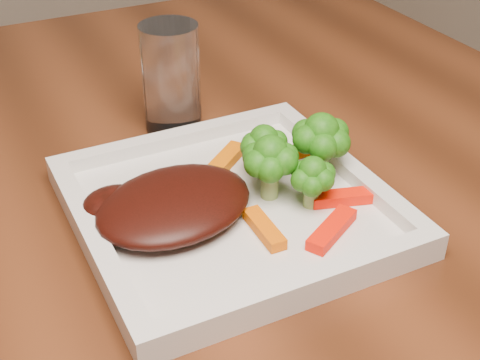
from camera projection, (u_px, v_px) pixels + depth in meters
name	position (u px, v px, depth m)	size (l,w,h in m)	color
plate	(230.00, 211.00, 0.61)	(0.27, 0.27, 0.01)	silver
steak	(174.00, 204.00, 0.58)	(0.14, 0.11, 0.03)	#350B08
broccoli_0	(264.00, 145.00, 0.63)	(0.05, 0.05, 0.07)	#2A7814
broccoli_1	(320.00, 148.00, 0.63)	(0.06, 0.06, 0.06)	#346310
broccoli_2	(312.00, 178.00, 0.59)	(0.05, 0.05, 0.06)	#237313
broccoli_3	(270.00, 168.00, 0.60)	(0.06, 0.06, 0.06)	#1F7413
carrot_0	(332.00, 229.00, 0.57)	(0.06, 0.02, 0.01)	#FF1604
carrot_1	(344.00, 197.00, 0.61)	(0.06, 0.02, 0.01)	#FF1804
carrot_2	(264.00, 229.00, 0.57)	(0.06, 0.01, 0.01)	#E45D03
carrot_3	(300.00, 151.00, 0.68)	(0.05, 0.01, 0.01)	#CD5403
carrot_4	(225.00, 161.00, 0.66)	(0.06, 0.02, 0.01)	#DF6203
drinking_glass	(171.00, 78.00, 0.72)	(0.06, 0.06, 0.12)	silver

